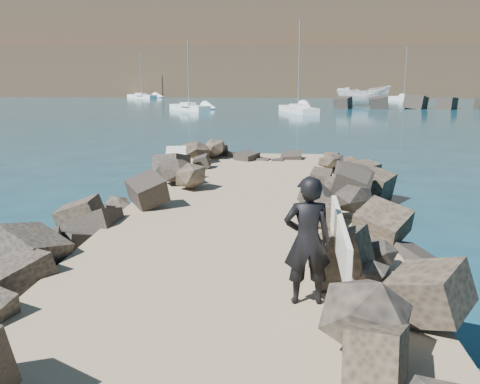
{
  "coord_description": "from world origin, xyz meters",
  "views": [
    {
      "loc": [
        0.77,
        -11.47,
        3.75
      ],
      "look_at": [
        0.0,
        -1.0,
        1.5
      ],
      "focal_mm": 40.0,
      "sensor_mm": 36.0,
      "label": 1
    }
  ],
  "objects_px": {
    "surfboard_resting": "(176,165)",
    "boat_imported": "(363,96)",
    "sailboat_e": "(142,96)",
    "surfer_with_board": "(312,240)"
  },
  "relations": [
    {
      "from": "surfboard_resting",
      "to": "boat_imported",
      "type": "height_order",
      "value": "boat_imported"
    },
    {
      "from": "surfboard_resting",
      "to": "boat_imported",
      "type": "bearing_deg",
      "value": 66.11
    },
    {
      "from": "sailboat_e",
      "to": "boat_imported",
      "type": "bearing_deg",
      "value": -35.37
    },
    {
      "from": "surfer_with_board",
      "to": "boat_imported",
      "type": "bearing_deg",
      "value": 80.84
    },
    {
      "from": "surfer_with_board",
      "to": "sailboat_e",
      "type": "relative_size",
      "value": 0.26
    },
    {
      "from": "surfboard_resting",
      "to": "surfer_with_board",
      "type": "relative_size",
      "value": 1.15
    },
    {
      "from": "boat_imported",
      "to": "sailboat_e",
      "type": "bearing_deg",
      "value": 63.01
    },
    {
      "from": "surfboard_resting",
      "to": "surfer_with_board",
      "type": "height_order",
      "value": "surfer_with_board"
    },
    {
      "from": "surfboard_resting",
      "to": "sailboat_e",
      "type": "bearing_deg",
      "value": 95.59
    },
    {
      "from": "surfboard_resting",
      "to": "surfer_with_board",
      "type": "xyz_separation_m",
      "value": [
        3.75,
        -9.36,
        0.48
      ]
    }
  ]
}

